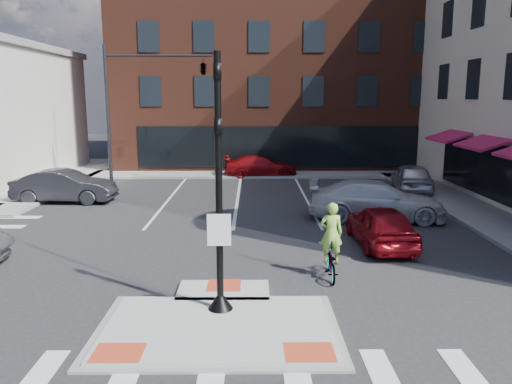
{
  "coord_description": "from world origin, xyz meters",
  "views": [
    {
      "loc": [
        0.78,
        -10.83,
        5.1
      ],
      "look_at": [
        0.88,
        5.49,
        2.0
      ],
      "focal_mm": 35.0,
      "sensor_mm": 36.0,
      "label": 1
    }
  ],
  "objects_px": {
    "red_sedan": "(381,225)",
    "white_pickup": "(376,201)",
    "bg_car_dark": "(65,186)",
    "bg_car_silver": "(412,177)",
    "bg_car_red": "(261,166)",
    "cyclist": "(331,253)"
  },
  "relations": [
    {
      "from": "red_sedan",
      "to": "white_pickup",
      "type": "relative_size",
      "value": 0.75
    },
    {
      "from": "bg_car_dark",
      "to": "bg_car_silver",
      "type": "xyz_separation_m",
      "value": [
        18.0,
        2.74,
        -0.01
      ]
    },
    {
      "from": "red_sedan",
      "to": "bg_car_red",
      "type": "distance_m",
      "value": 16.04
    },
    {
      "from": "white_pickup",
      "to": "bg_car_dark",
      "type": "distance_m",
      "value": 14.96
    },
    {
      "from": "bg_car_silver",
      "to": "cyclist",
      "type": "xyz_separation_m",
      "value": [
        -6.5,
        -13.32,
        -0.05
      ]
    },
    {
      "from": "bg_car_red",
      "to": "bg_car_silver",
      "type": "bearing_deg",
      "value": -128.08
    },
    {
      "from": "bg_car_dark",
      "to": "red_sedan",
      "type": "bearing_deg",
      "value": -116.48
    },
    {
      "from": "bg_car_silver",
      "to": "bg_car_red",
      "type": "xyz_separation_m",
      "value": [
        -8.21,
        5.38,
        -0.1
      ]
    },
    {
      "from": "bg_car_silver",
      "to": "cyclist",
      "type": "height_order",
      "value": "cyclist"
    },
    {
      "from": "red_sedan",
      "to": "bg_car_dark",
      "type": "height_order",
      "value": "bg_car_dark"
    },
    {
      "from": "bg_car_dark",
      "to": "bg_car_red",
      "type": "relative_size",
      "value": 1.03
    },
    {
      "from": "cyclist",
      "to": "bg_car_dark",
      "type": "bearing_deg",
      "value": -40.51
    },
    {
      "from": "white_pickup",
      "to": "bg_car_dark",
      "type": "bearing_deg",
      "value": 82.26
    },
    {
      "from": "white_pickup",
      "to": "bg_car_silver",
      "type": "xyz_separation_m",
      "value": [
        3.5,
        6.4,
        -0.03
      ]
    },
    {
      "from": "bg_car_silver",
      "to": "cyclist",
      "type": "relative_size",
      "value": 2.1
    },
    {
      "from": "white_pickup",
      "to": "bg_car_red",
      "type": "distance_m",
      "value": 12.69
    },
    {
      "from": "bg_car_dark",
      "to": "bg_car_silver",
      "type": "relative_size",
      "value": 1.05
    },
    {
      "from": "bg_car_silver",
      "to": "red_sedan",
      "type": "bearing_deg",
      "value": 76.09
    },
    {
      "from": "red_sedan",
      "to": "bg_car_dark",
      "type": "relative_size",
      "value": 0.87
    },
    {
      "from": "bg_car_red",
      "to": "white_pickup",
      "type": "bearing_deg",
      "value": -163.06
    },
    {
      "from": "red_sedan",
      "to": "white_pickup",
      "type": "distance_m",
      "value": 3.85
    },
    {
      "from": "red_sedan",
      "to": "bg_car_red",
      "type": "xyz_separation_m",
      "value": [
        -3.94,
        15.55,
        -0.04
      ]
    }
  ]
}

